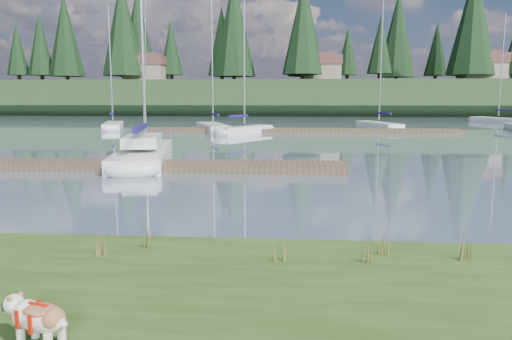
{
  "coord_description": "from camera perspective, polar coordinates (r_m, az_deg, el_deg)",
  "views": [
    {
      "loc": [
        2.03,
        -10.12,
        2.87
      ],
      "look_at": [
        1.27,
        -0.5,
        1.44
      ],
      "focal_mm": 35.0,
      "sensor_mm": 36.0,
      "label": 1
    }
  ],
  "objects": [
    {
      "name": "ground",
      "position": [
        40.27,
        1.6,
        4.34
      ],
      "size": [
        200.0,
        200.0,
        0.0
      ],
      "primitive_type": "plane",
      "color": "slate",
      "rests_on": "ground"
    },
    {
      "name": "ridge",
      "position": [
        83.14,
        3.13,
        8.16
      ],
      "size": [
        200.0,
        20.0,
        5.0
      ],
      "primitive_type": "cube",
      "color": "#1D3218",
      "rests_on": "ground"
    },
    {
      "name": "bulldog",
      "position": [
        5.73,
        -23.62,
        -15.06
      ],
      "size": [
        0.81,
        0.49,
        0.48
      ],
      "rotation": [
        0.0,
        0.0,
        2.82
      ],
      "color": "silver",
      "rests_on": "bank"
    },
    {
      "name": "sailboat_main",
      "position": [
        23.69,
        -12.49,
        2.3
      ],
      "size": [
        4.03,
        10.53,
        14.71
      ],
      "rotation": [
        0.0,
        0.0,
        1.77
      ],
      "color": "silver",
      "rests_on": "ground"
    },
    {
      "name": "dock_near",
      "position": [
        20.23,
        -12.89,
        0.5
      ],
      "size": [
        16.0,
        2.0,
        0.3
      ],
      "primitive_type": "cube",
      "color": "#4C3D2C",
      "rests_on": "ground"
    },
    {
      "name": "dock_far",
      "position": [
        40.21,
        4.46,
        4.53
      ],
      "size": [
        26.0,
        2.2,
        0.3
      ],
      "primitive_type": "cube",
      "color": "#4C3D2C",
      "rests_on": "ground"
    },
    {
      "name": "sailboat_bg_0",
      "position": [
        46.32,
        -15.97,
        4.96
      ],
      "size": [
        3.42,
        7.32,
        10.55
      ],
      "rotation": [
        0.0,
        0.0,
        1.86
      ],
      "color": "silver",
      "rests_on": "ground"
    },
    {
      "name": "sailboat_bg_1",
      "position": [
        42.83,
        -5.1,
        4.99
      ],
      "size": [
        4.4,
        8.52,
        12.55
      ],
      "rotation": [
        0.0,
        0.0,
        1.91
      ],
      "color": "silver",
      "rests_on": "ground"
    },
    {
      "name": "sailboat_bg_2",
      "position": [
        38.99,
        -0.81,
        4.7
      ],
      "size": [
        4.53,
        6.29,
        10.04
      ],
      "rotation": [
        0.0,
        0.0,
        1.02
      ],
      "color": "silver",
      "rests_on": "ground"
    },
    {
      "name": "sailboat_bg_3",
      "position": [
        46.52,
        13.5,
        5.07
      ],
      "size": [
        3.59,
        7.7,
        11.2
      ],
      "rotation": [
        0.0,
        0.0,
        1.86
      ],
      "color": "silver",
      "rests_on": "ground"
    },
    {
      "name": "sailboat_bg_5",
      "position": [
        60.6,
        25.51,
        5.2
      ],
      "size": [
        4.16,
        8.23,
        11.63
      ],
      "rotation": [
        0.0,
        0.0,
        1.9
      ],
      "color": "silver",
      "rests_on": "ground"
    },
    {
      "name": "weed_0",
      "position": [
        8.58,
        -12.33,
        -7.02
      ],
      "size": [
        0.17,
        0.14,
        0.62
      ],
      "color": "#475B23",
      "rests_on": "bank"
    },
    {
      "name": "weed_1",
      "position": [
        7.8,
        2.79,
        -9.04
      ],
      "size": [
        0.17,
        0.14,
        0.42
      ],
      "color": "#475B23",
      "rests_on": "bank"
    },
    {
      "name": "weed_2",
      "position": [
        8.28,
        14.33,
        -7.94
      ],
      "size": [
        0.17,
        0.14,
        0.53
      ],
      "color": "#475B23",
      "rests_on": "bank"
    },
    {
      "name": "weed_3",
      "position": [
        8.37,
        -17.07,
        -7.98
      ],
      "size": [
        0.17,
        0.14,
        0.49
      ],
      "color": "#475B23",
      "rests_on": "bank"
    },
    {
      "name": "weed_4",
      "position": [
        7.88,
        12.93,
        -8.77
      ],
      "size": [
        0.17,
        0.14,
        0.52
      ],
      "color": "#475B23",
      "rests_on": "bank"
    },
    {
      "name": "weed_5",
      "position": [
        8.44,
        22.95,
        -7.85
      ],
      "size": [
        0.17,
        0.14,
        0.59
      ],
      "color": "#475B23",
      "rests_on": "bank"
    },
    {
      "name": "mud_lip",
      "position": [
        9.19,
        -8.6,
        -9.38
      ],
      "size": [
        60.0,
        0.5,
        0.14
      ],
      "primitive_type": "cube",
      "color": "#33281C",
      "rests_on": "ground"
    },
    {
      "name": "conifer_1",
      "position": [
        91.75,
        -23.43,
        13.01
      ],
      "size": [
        4.4,
        4.4,
        11.3
      ],
      "color": "#382619",
      "rests_on": "ridge"
    },
    {
      "name": "conifer_2",
      "position": [
        83.35,
        -15.02,
        15.51
      ],
      "size": [
        6.6,
        6.6,
        16.05
      ],
      "color": "#382619",
      "rests_on": "ridge"
    },
    {
      "name": "conifer_3",
      "position": [
        83.47,
        -3.94,
        14.51
      ],
      "size": [
        4.84,
        4.84,
        12.25
      ],
      "color": "#382619",
      "rests_on": "ridge"
    },
    {
      "name": "conifer_4",
      "position": [
        76.81,
        5.39,
        16.04
      ],
      "size": [
        6.16,
        6.16,
        15.1
      ],
      "color": "#382619",
      "rests_on": "ridge"
    },
    {
      "name": "conifer_5",
      "position": [
        81.55,
        14.04,
        13.79
      ],
      "size": [
        3.96,
        3.96,
        10.35
      ],
      "color": "#382619",
      "rests_on": "ridge"
    },
    {
      "name": "conifer_6",
      "position": [
        83.07,
        23.57,
        15.45
      ],
      "size": [
        7.04,
        7.04,
        17.0
      ],
      "color": "#382619",
      "rests_on": "ridge"
    },
    {
      "name": "house_0",
      "position": [
        83.76,
        -12.42,
        11.28
      ],
      "size": [
        6.3,
        5.3,
        4.65
      ],
      "color": "gray",
      "rests_on": "ridge"
    },
    {
      "name": "house_1",
      "position": [
        81.34,
        7.44,
        11.49
      ],
      "size": [
        6.3,
        5.3,
        4.65
      ],
      "color": "gray",
      "rests_on": "ridge"
    },
    {
      "name": "house_2",
      "position": [
        84.03,
        24.39,
        10.72
      ],
      "size": [
        6.3,
        5.3,
        4.65
      ],
      "color": "gray",
      "rests_on": "ridge"
    }
  ]
}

